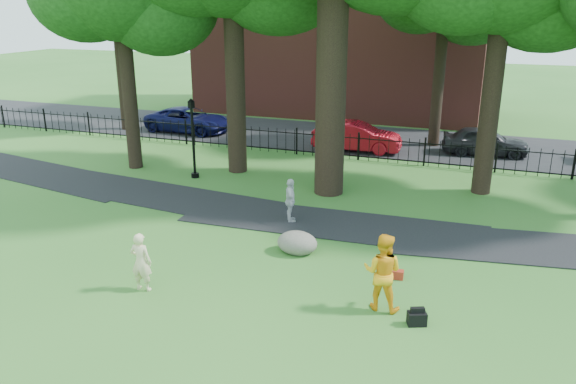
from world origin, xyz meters
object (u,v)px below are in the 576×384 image
at_px(woman, 141,262).
at_px(red_sedan, 357,137).
at_px(man, 382,272).
at_px(lamppost, 193,139).
at_px(boulder, 297,241).

relative_size(woman, red_sedan, 0.36).
xyz_separation_m(man, lamppost, (-9.29, 7.88, 0.67)).
height_order(woman, red_sedan, woman).
relative_size(man, red_sedan, 0.45).
relative_size(woman, boulder, 1.30).
bearing_deg(boulder, man, -38.66).
relative_size(man, lamppost, 0.58).
distance_m(boulder, red_sedan, 12.22).
bearing_deg(lamppost, man, -18.95).
distance_m(man, red_sedan, 15.02).
height_order(man, lamppost, lamppost).
bearing_deg(woman, man, -172.63).
bearing_deg(lamppost, woman, -47.80).
height_order(lamppost, red_sedan, lamppost).
height_order(man, boulder, man).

